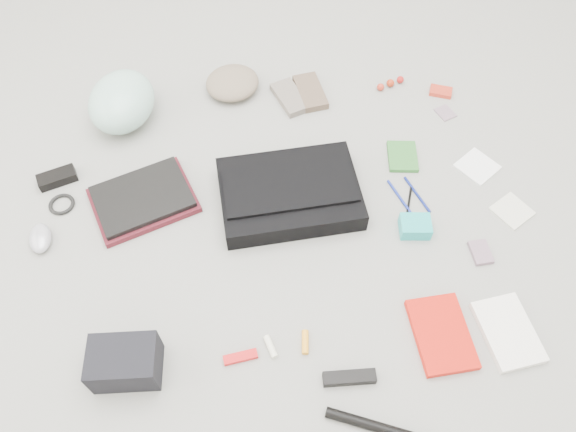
{
  "coord_description": "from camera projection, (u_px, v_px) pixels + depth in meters",
  "views": [
    {
      "loc": [
        -0.12,
        -0.96,
        1.5
      ],
      "look_at": [
        0.0,
        0.0,
        0.05
      ],
      "focal_mm": 35.0,
      "sensor_mm": 36.0,
      "label": 1
    }
  ],
  "objects": [
    {
      "name": "ground_plane",
      "position": [
        288.0,
        225.0,
        1.78
      ],
      "size": [
        4.0,
        4.0,
        0.0
      ],
      "primitive_type": "plane",
      "color": "gray"
    },
    {
      "name": "messenger_bag",
      "position": [
        290.0,
        194.0,
        1.8
      ],
      "size": [
        0.45,
        0.33,
        0.07
      ],
      "primitive_type": "cube",
      "rotation": [
        0.0,
        0.0,
        0.04
      ],
      "color": "black",
      "rests_on": "ground_plane"
    },
    {
      "name": "bag_flap",
      "position": [
        290.0,
        186.0,
        1.77
      ],
      "size": [
        0.42,
        0.21,
        0.01
      ],
      "primitive_type": "cube",
      "rotation": [
        0.0,
        0.0,
        0.04
      ],
      "color": "black",
      "rests_on": "messenger_bag"
    },
    {
      "name": "laptop_sleeve",
      "position": [
        144.0,
        201.0,
        1.82
      ],
      "size": [
        0.38,
        0.33,
        0.02
      ],
      "primitive_type": "cube",
      "rotation": [
        0.0,
        0.0,
        0.33
      ],
      "color": "#57151F",
      "rests_on": "ground_plane"
    },
    {
      "name": "laptop",
      "position": [
        142.0,
        197.0,
        1.8
      ],
      "size": [
        0.35,
        0.3,
        0.02
      ],
      "primitive_type": "cube",
      "rotation": [
        0.0,
        0.0,
        0.33
      ],
      "color": "black",
      "rests_on": "laptop_sleeve"
    },
    {
      "name": "bike_helmet",
      "position": [
        122.0,
        102.0,
        1.97
      ],
      "size": [
        0.29,
        0.33,
        0.17
      ],
      "primitive_type": "ellipsoid",
      "rotation": [
        0.0,
        0.0,
        -0.29
      ],
      "color": "#AEE5D4",
      "rests_on": "ground_plane"
    },
    {
      "name": "beanie",
      "position": [
        232.0,
        83.0,
        2.09
      ],
      "size": [
        0.26,
        0.25,
        0.07
      ],
      "primitive_type": "ellipsoid",
      "rotation": [
        0.0,
        0.0,
        0.41
      ],
      "color": "#7C6B58",
      "rests_on": "ground_plane"
    },
    {
      "name": "mitten_left",
      "position": [
        290.0,
        98.0,
        2.08
      ],
      "size": [
        0.14,
        0.19,
        0.03
      ],
      "primitive_type": "cube",
      "rotation": [
        0.0,
        0.0,
        0.33
      ],
      "color": "slate",
      "rests_on": "ground_plane"
    },
    {
      "name": "mitten_right",
      "position": [
        310.0,
        92.0,
        2.09
      ],
      "size": [
        0.11,
        0.19,
        0.03
      ],
      "primitive_type": "cube",
      "rotation": [
        0.0,
        0.0,
        0.14
      ],
      "color": "brown",
      "rests_on": "ground_plane"
    },
    {
      "name": "power_brick",
      "position": [
        57.0,
        178.0,
        1.86
      ],
      "size": [
        0.13,
        0.09,
        0.03
      ],
      "primitive_type": "cube",
      "rotation": [
        0.0,
        0.0,
        0.31
      ],
      "color": "black",
      "rests_on": "ground_plane"
    },
    {
      "name": "cable_coil",
      "position": [
        62.0,
        204.0,
        1.82
      ],
      "size": [
        0.09,
        0.09,
        0.01
      ],
      "primitive_type": "torus",
      "rotation": [
        0.0,
        0.0,
        0.08
      ],
      "color": "black",
      "rests_on": "ground_plane"
    },
    {
      "name": "mouse",
      "position": [
        40.0,
        238.0,
        1.73
      ],
      "size": [
        0.08,
        0.12,
        0.04
      ],
      "primitive_type": "ellipsoid",
      "rotation": [
        0.0,
        0.0,
        0.13
      ],
      "color": "#AAA9B5",
      "rests_on": "ground_plane"
    },
    {
      "name": "camera_bag",
      "position": [
        125.0,
        362.0,
        1.47
      ],
      "size": [
        0.19,
        0.14,
        0.12
      ],
      "primitive_type": "cube",
      "rotation": [
        0.0,
        0.0,
        -0.07
      ],
      "color": "black",
      "rests_on": "ground_plane"
    },
    {
      "name": "multitool",
      "position": [
        240.0,
        357.0,
        1.53
      ],
      "size": [
        0.1,
        0.04,
        0.01
      ],
      "primitive_type": "cube",
      "rotation": [
        0.0,
        0.0,
        0.12
      ],
      "color": "red",
      "rests_on": "ground_plane"
    },
    {
      "name": "toiletry_tube_white",
      "position": [
        271.0,
        347.0,
        1.55
      ],
      "size": [
        0.04,
        0.07,
        0.02
      ],
      "primitive_type": "cylinder",
      "rotation": [
        1.57,
        0.0,
        0.27
      ],
      "color": "#E9E9CE",
      "rests_on": "ground_plane"
    },
    {
      "name": "toiletry_tube_orange",
      "position": [
        305.0,
        342.0,
        1.55
      ],
      "size": [
        0.03,
        0.07,
        0.02
      ],
      "primitive_type": "cylinder",
      "rotation": [
        1.57,
        0.0,
        -0.15
      ],
      "color": "orange",
      "rests_on": "ground_plane"
    },
    {
      "name": "u_lock",
      "position": [
        349.0,
        378.0,
        1.49
      ],
      "size": [
        0.14,
        0.04,
        0.03
      ],
      "primitive_type": "cube",
      "rotation": [
        0.0,
        0.0,
        -0.06
      ],
      "color": "black",
      "rests_on": "ground_plane"
    },
    {
      "name": "bike_pump",
      "position": [
        384.0,
        429.0,
        1.42
      ],
      "size": [
        0.29,
        0.15,
        0.03
      ],
      "primitive_type": "cylinder",
      "rotation": [
        0.0,
        1.57,
        -0.41
      ],
      "color": "black",
      "rests_on": "ground_plane"
    },
    {
      "name": "book_red",
      "position": [
        441.0,
        334.0,
        1.56
      ],
      "size": [
        0.16,
        0.23,
        0.02
      ],
      "primitive_type": "cube",
      "rotation": [
        0.0,
        0.0,
        0.03
      ],
      "color": "red",
      "rests_on": "ground_plane"
    },
    {
      "name": "book_white",
      "position": [
        508.0,
        332.0,
        1.57
      ],
      "size": [
        0.16,
        0.22,
        0.02
      ],
      "primitive_type": "cube",
      "rotation": [
        0.0,
        0.0,
        0.11
      ],
      "color": "white",
      "rests_on": "ground_plane"
    },
    {
      "name": "notepad",
      "position": [
        402.0,
        156.0,
        1.93
      ],
      "size": [
        0.12,
        0.14,
        0.02
      ],
      "primitive_type": "cube",
      "rotation": [
        0.0,
        0.0,
        -0.15
      ],
      "color": "#2C6A2A",
      "rests_on": "ground_plane"
    },
    {
      "name": "pen_blue",
      "position": [
        400.0,
        198.0,
        1.83
      ],
      "size": [
        0.06,
        0.15,
        0.01
      ],
      "primitive_type": "cylinder",
      "rotation": [
        1.57,
        0.0,
        0.31
      ],
      "color": "navy",
      "rests_on": "ground_plane"
    },
    {
      "name": "pen_black",
      "position": [
        409.0,
        202.0,
        1.82
      ],
      "size": [
        0.06,
        0.13,
        0.01
      ],
      "primitive_type": "cylinder",
      "rotation": [
        1.57,
        0.0,
        -0.37
      ],
      "color": "black",
      "rests_on": "ground_plane"
    },
    {
      "name": "pen_navy",
      "position": [
        417.0,
        194.0,
        1.84
      ],
      "size": [
        0.06,
        0.15,
        0.01
      ],
      "primitive_type": "cylinder",
      "rotation": [
        1.57,
        0.0,
        0.3
      ],
      "color": "navy",
      "rests_on": "ground_plane"
    },
    {
      "name": "accordion_wallet",
      "position": [
        415.0,
        226.0,
        1.75
      ],
      "size": [
        0.1,
        0.09,
        0.05
      ],
      "primitive_type": "cube",
      "rotation": [
        0.0,
        0.0,
        -0.13
      ],
      "color": "#1FBABA",
      "rests_on": "ground_plane"
    },
    {
      "name": "card_deck",
      "position": [
        481.0,
        252.0,
        1.71
      ],
      "size": [
        0.06,
        0.08,
        0.02
      ],
      "primitive_type": "cube",
      "rotation": [
        0.0,
        0.0,
        0.03
      ],
      "color": "gray",
      "rests_on": "ground_plane"
    },
    {
      "name": "napkin_top",
      "position": [
        477.0,
        166.0,
        1.91
      ],
      "size": [
        0.16,
        0.16,
        0.01
      ],
      "primitive_type": "cube",
      "rotation": [
        0.0,
        0.0,
        0.6
      ],
      "color": "white",
      "rests_on": "ground_plane"
    },
    {
      "name": "napkin_bottom",
      "position": [
        512.0,
        211.0,
        1.81
      ],
      "size": [
        0.15,
        0.15,
        0.01
      ],
      "primitive_type": "cube",
      "rotation": [
        0.0,
        0.0,
        0.52
      ],
      "color": "beige",
      "rests_on": "ground_plane"
    },
    {
      "name": "lollipop_a",
      "position": [
        381.0,
        87.0,
        2.1
      ],
      "size": [
        0.03,
        0.03,
        0.03
      ],
      "primitive_type": "sphere",
      "rotation": [
        0.0,
        0.0,
        -0.08
      ],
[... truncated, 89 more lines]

